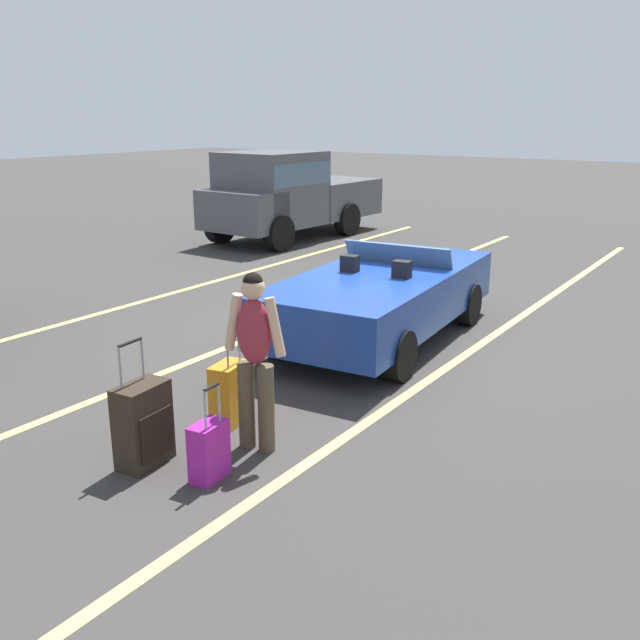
{
  "coord_description": "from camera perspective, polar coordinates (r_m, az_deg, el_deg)",
  "views": [
    {
      "loc": [
        -7.93,
        -4.42,
        2.95
      ],
      "look_at": [
        -1.79,
        -0.23,
        0.75
      ],
      "focal_mm": 39.34,
      "sensor_mm": 36.0,
      "label": 1
    }
  ],
  "objects": [
    {
      "name": "ground_plane",
      "position": [
        9.54,
        4.9,
        -1.58
      ],
      "size": [
        80.0,
        80.0,
        0.0
      ],
      "primitive_type": "plane",
      "color": "#383533"
    },
    {
      "name": "lot_line_near",
      "position": [
        9.05,
        11.61,
        -2.9
      ],
      "size": [
        18.0,
        0.12,
        0.01
      ],
      "primitive_type": "cube",
      "color": "#EAE066",
      "rests_on": "ground_plane"
    },
    {
      "name": "lot_line_mid",
      "position": [
        10.32,
        -2.3,
        -0.15
      ],
      "size": [
        18.0,
        0.12,
        0.01
      ],
      "primitive_type": "cube",
      "color": "#EAE066",
      "rests_on": "ground_plane"
    },
    {
      "name": "lot_line_far",
      "position": [
        12.07,
        -12.67,
        1.92
      ],
      "size": [
        18.0,
        0.12,
        0.01
      ],
      "primitive_type": "cube",
      "color": "#EAE066",
      "rests_on": "ground_plane"
    },
    {
      "name": "convertible_car",
      "position": [
        9.56,
        5.51,
        2.11
      ],
      "size": [
        4.27,
        2.11,
        1.24
      ],
      "rotation": [
        0.0,
        0.0,
        0.09
      ],
      "color": "navy",
      "rests_on": "ground_plane"
    },
    {
      "name": "suitcase_large_black",
      "position": [
        6.29,
        -14.18,
        -8.26
      ],
      "size": [
        0.5,
        0.33,
        1.12
      ],
      "rotation": [
        0.0,
        0.0,
        4.79
      ],
      "color": "#2D2319",
      "rests_on": "ground_plane"
    },
    {
      "name": "suitcase_medium_bright",
      "position": [
        6.95,
        -7.38,
        -5.96
      ],
      "size": [
        0.44,
        0.31,
        0.92
      ],
      "rotation": [
        0.0,
        0.0,
        1.76
      ],
      "color": "orange",
      "rests_on": "ground_plane"
    },
    {
      "name": "suitcase_small_carryon",
      "position": [
        6.0,
        -9.05,
        -10.46
      ],
      "size": [
        0.36,
        0.25,
        0.85
      ],
      "rotation": [
        0.0,
        0.0,
        1.68
      ],
      "color": "#991E8C",
      "rests_on": "ground_plane"
    },
    {
      "name": "traveler_person",
      "position": [
        6.19,
        -5.33,
        -2.63
      ],
      "size": [
        0.28,
        0.61,
        1.65
      ],
      "rotation": [
        0.0,
        0.0,
        0.19
      ],
      "color": "#4C3F2D",
      "rests_on": "ground_plane"
    },
    {
      "name": "parked_pickup_truck_near",
      "position": [
        17.07,
        -2.91,
        10.25
      ],
      "size": [
        5.07,
        2.21,
        2.1
      ],
      "rotation": [
        0.0,
        0.0,
        3.1
      ],
      "color": "#4C4C51",
      "rests_on": "ground_plane"
    }
  ]
}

